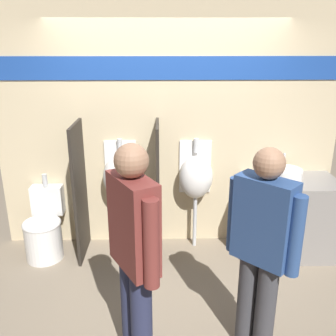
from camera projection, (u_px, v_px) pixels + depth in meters
name	position (u px, v px, depth m)	size (l,w,h in m)	color
ground_plane	(168.00, 266.00, 4.00)	(16.00, 16.00, 0.00)	gray
display_wall	(167.00, 129.00, 4.12)	(3.76, 0.07, 2.70)	beige
sink_counter	(288.00, 217.00, 4.14)	(1.00, 0.61, 0.87)	gray
sink_basin	(286.00, 174.00, 4.03)	(0.34, 0.34, 0.25)	white
cell_phone	(267.00, 184.00, 3.87)	(0.07, 0.14, 0.01)	black
divider_near_counter	(80.00, 192.00, 4.01)	(0.03, 0.56, 1.49)	#28231E
divider_mid	(158.00, 191.00, 4.03)	(0.03, 0.56, 1.49)	#28231E
urinal_near_counter	(120.00, 177.00, 4.12)	(0.37, 0.29, 1.27)	silver
urinal_far	(196.00, 177.00, 4.14)	(0.37, 0.29, 1.27)	silver
toilet	(44.00, 231.00, 4.11)	(0.41, 0.57, 0.89)	white
person_in_vest	(134.00, 251.00, 2.54)	(0.38, 0.53, 1.69)	#282D4C
person_with_lanyard	(261.00, 247.00, 2.66)	(0.44, 0.43, 1.63)	#3D3D42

